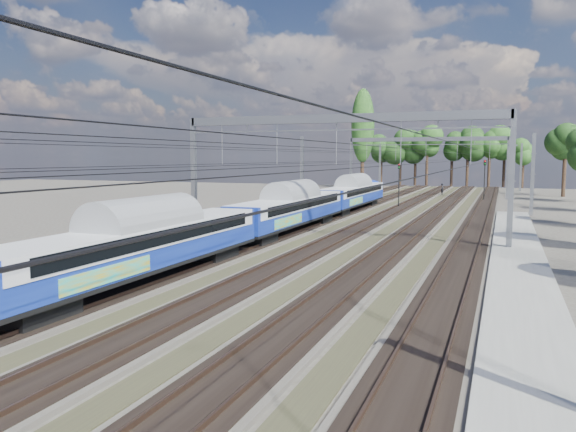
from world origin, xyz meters
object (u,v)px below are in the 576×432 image
(emu_train, at_px, (290,204))
(signal_far, at_px, (485,175))
(signal_near, at_px, (399,180))
(worker, at_px, (442,189))

(emu_train, bearing_deg, signal_far, 72.22)
(emu_train, bearing_deg, signal_near, 81.43)
(signal_near, xyz_separation_m, signal_far, (9.13, 14.68, 0.21))
(worker, distance_m, signal_far, 13.07)
(worker, height_order, signal_far, signal_far)
(signal_far, bearing_deg, worker, 130.68)
(worker, xyz_separation_m, signal_near, (-2.49, -25.63, 2.42))
(emu_train, xyz_separation_m, worker, (6.42, 51.67, -1.46))
(signal_near, distance_m, signal_far, 17.29)
(signal_near, relative_size, signal_far, 0.94)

